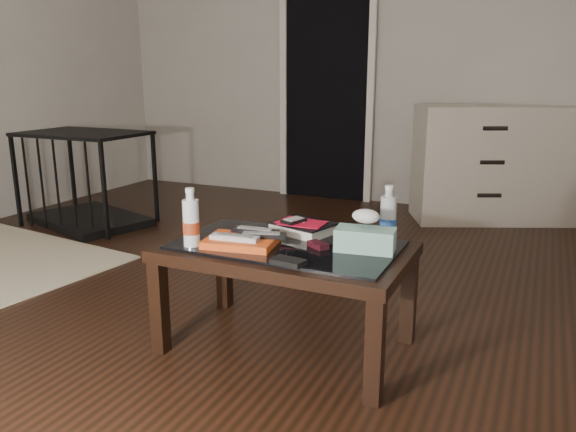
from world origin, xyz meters
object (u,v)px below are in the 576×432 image
coffee_table (286,258)px  water_bottle_right (388,214)px  pet_crate (88,194)px  dresser (494,164)px  textbook (304,228)px  water_bottle_left (191,217)px  tissue_box (365,240)px

coffee_table → water_bottle_right: (0.37, 0.20, 0.18)m
water_bottle_right → pet_crate: bearing=159.0°
coffee_table → pet_crate: 2.56m
dresser → textbook: bearing=-126.8°
coffee_table → dresser: size_ratio=0.77×
textbook → water_bottle_right: (0.37, 0.02, 0.10)m
water_bottle_left → pet_crate: bearing=144.0°
water_bottle_right → tissue_box: 0.18m
textbook → water_bottle_left: water_bottle_left is taller
pet_crate → tissue_box: size_ratio=4.52×
dresser → coffee_table: bearing=-126.0°
pet_crate → coffee_table: bearing=-10.5°
pet_crate → water_bottle_left: size_ratio=4.37×
pet_crate → textbook: 2.49m
coffee_table → pet_crate: size_ratio=0.96×
dresser → water_bottle_right: dresser is taller
water_bottle_right → tissue_box: water_bottle_right is taller
dresser → pet_crate: bearing=-176.7°
water_bottle_left → tissue_box: water_bottle_left is taller
dresser → tissue_box: bearing=-119.3°
dresser → water_bottle_left: (-0.91, -2.83, 0.13)m
coffee_table → textbook: (0.00, 0.18, 0.09)m
dresser → textbook: dresser is taller
textbook → water_bottle_left: bearing=-117.0°
pet_crate → tissue_box: pet_crate is taller
dresser → water_bottle_left: size_ratio=5.46×
water_bottle_left → tissue_box: 0.70m
coffee_table → pet_crate: pet_crate is taller
textbook → water_bottle_right: 0.38m
tissue_box → pet_crate: bearing=148.0°
pet_crate → textbook: pet_crate is taller
water_bottle_left → water_bottle_right: 0.80m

